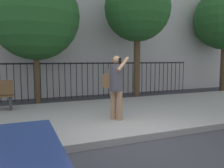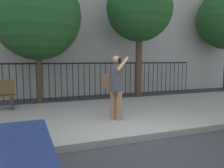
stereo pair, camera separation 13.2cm
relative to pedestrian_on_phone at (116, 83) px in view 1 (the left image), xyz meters
The scene contains 6 objects.
ground_plane 1.78m from the pedestrian_on_phone, 93.01° to the right, with size 60.00×60.00×0.00m, color #333338.
sidewalk 1.32m from the pedestrian_on_phone, 95.14° to the left, with size 28.00×4.40×0.15m, color gray.
iron_fence 4.51m from the pedestrian_on_phone, 90.93° to the left, with size 12.03×0.04×1.60m.
pedestrian_on_phone is the anchor object (origin of this frame).
street_tree_mid 4.57m from the pedestrian_on_phone, 114.66° to the left, with size 3.27×3.27×4.97m.
street_tree_far 5.04m from the pedestrian_on_phone, 53.99° to the left, with size 2.83×2.83×5.32m.
Camera 1 is at (-2.28, -4.07, 1.73)m, focal length 36.78 mm.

